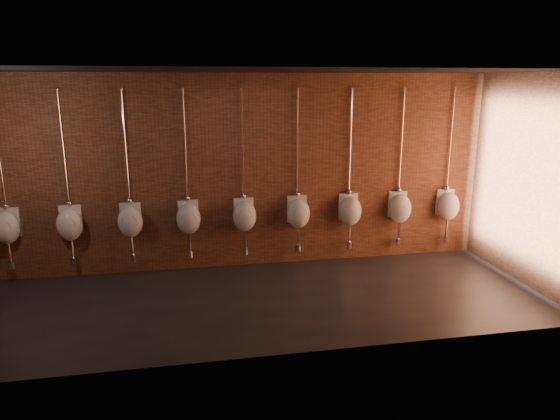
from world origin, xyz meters
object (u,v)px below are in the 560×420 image
(urinal_1, at_px, (70,223))
(urinal_3, at_px, (189,218))
(urinal_6, at_px, (350,210))
(urinal_2, at_px, (130,221))
(urinal_8, at_px, (448,205))
(urinal_0, at_px, (6,226))
(urinal_5, at_px, (298,213))
(urinal_7, at_px, (400,208))
(urinal_4, at_px, (244,215))

(urinal_1, distance_m, urinal_3, 1.82)
(urinal_6, bearing_deg, urinal_2, 180.00)
(urinal_1, xyz_separation_m, urinal_8, (6.38, 0.00, 0.00))
(urinal_0, relative_size, urinal_8, 1.00)
(urinal_2, bearing_deg, urinal_0, 180.00)
(urinal_3, distance_m, urinal_5, 1.82)
(urinal_0, distance_m, urinal_1, 0.91)
(urinal_6, distance_m, urinal_7, 0.91)
(urinal_5, distance_m, urinal_8, 2.74)
(urinal_1, bearing_deg, urinal_4, 0.00)
(urinal_0, distance_m, urinal_8, 7.30)
(urinal_2, relative_size, urinal_5, 1.00)
(urinal_6, distance_m, urinal_8, 1.82)
(urinal_0, relative_size, urinal_4, 1.00)
(urinal_1, height_order, urinal_8, same)
(urinal_3, height_order, urinal_7, same)
(urinal_1, relative_size, urinal_4, 1.00)
(urinal_4, relative_size, urinal_7, 1.00)
(urinal_4, distance_m, urinal_8, 3.65)
(urinal_2, height_order, urinal_6, same)
(urinal_0, relative_size, urinal_6, 1.00)
(urinal_6, bearing_deg, urinal_5, 180.00)
(urinal_6, bearing_deg, urinal_3, 180.00)
(urinal_0, height_order, urinal_1, same)
(urinal_4, xyz_separation_m, urinal_7, (2.74, 0.00, 0.00))
(urinal_4, bearing_deg, urinal_0, 180.00)
(urinal_2, height_order, urinal_4, same)
(urinal_0, xyz_separation_m, urinal_5, (4.56, 0.00, 0.00))
(urinal_3, bearing_deg, urinal_8, 0.00)
(urinal_3, height_order, urinal_8, same)
(urinal_0, xyz_separation_m, urinal_2, (1.82, 0.00, 0.00))
(urinal_7, bearing_deg, urinal_2, 180.00)
(urinal_2, height_order, urinal_8, same)
(urinal_0, bearing_deg, urinal_1, 0.00)
(urinal_4, height_order, urinal_6, same)
(urinal_5, xyz_separation_m, urinal_6, (0.91, 0.00, 0.00))
(urinal_0, xyz_separation_m, urinal_6, (5.47, 0.00, 0.00))
(urinal_7, bearing_deg, urinal_5, 180.00)
(urinal_1, height_order, urinal_5, same)
(urinal_5, height_order, urinal_6, same)
(urinal_0, distance_m, urinal_7, 6.38)
(urinal_2, height_order, urinal_5, same)
(urinal_4, xyz_separation_m, urinal_5, (0.91, 0.00, 0.00))
(urinal_1, height_order, urinal_2, same)
(urinal_3, distance_m, urinal_4, 0.91)
(urinal_7, bearing_deg, urinal_4, 180.00)
(urinal_1, distance_m, urinal_7, 5.47)
(urinal_5, xyz_separation_m, urinal_7, (1.82, 0.00, 0.00))
(urinal_8, bearing_deg, urinal_7, 180.00)
(urinal_2, xyz_separation_m, urinal_3, (0.91, 0.00, 0.00))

